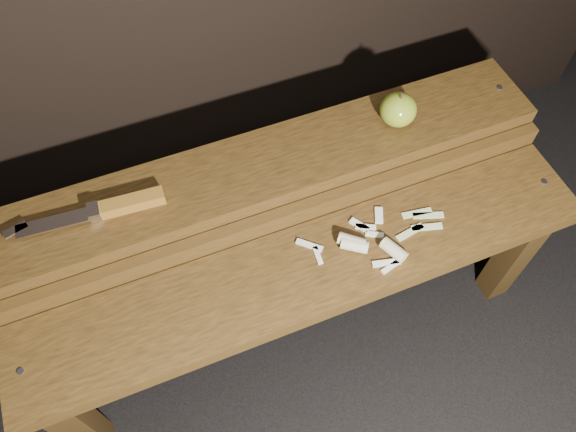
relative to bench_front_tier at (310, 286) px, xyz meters
name	(u,v)px	position (x,y,z in m)	size (l,w,h in m)	color
ground	(296,324)	(0.00, 0.06, -0.35)	(60.00, 60.00, 0.00)	black
bench_front_tier	(310,286)	(0.00, 0.00, 0.00)	(1.20, 0.20, 0.42)	#301F0C
bench_rear_tier	(270,187)	(0.00, 0.23, 0.06)	(1.20, 0.21, 0.50)	#301F0C
apple	(398,110)	(0.30, 0.23, 0.18)	(0.08, 0.08, 0.08)	olive
knife	(112,208)	(-0.32, 0.23, 0.16)	(0.31, 0.06, 0.03)	brown
apple_scraps	(371,242)	(0.14, 0.01, 0.08)	(0.32, 0.15, 0.03)	beige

